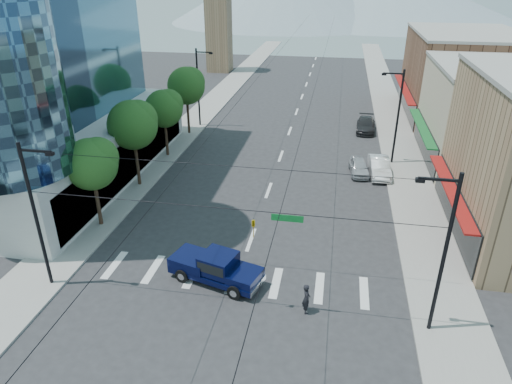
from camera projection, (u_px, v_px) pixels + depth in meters
ground at (231, 294)px, 26.48m from camera, size 160.00×160.00×0.00m
sidewalk_left at (212, 103)px, 63.68m from camera, size 4.00×120.00×0.15m
sidewalk_right at (389, 112)px, 59.83m from camera, size 4.00×120.00×0.15m
shop_mid at (497, 118)px, 42.47m from camera, size 12.00×14.00×9.00m
shop_far at (461, 76)px, 56.37m from camera, size 12.00×18.00×10.00m
clock_tower at (218, 9)px, 79.15m from camera, size 4.80×4.80×20.40m
tree_near at (93, 162)px, 31.43m from camera, size 3.65×3.64×6.71m
tree_midnear at (134, 123)px, 37.34m from camera, size 4.09×4.09×7.52m
tree_midfar at (165, 107)px, 43.79m from camera, size 3.65×3.64×6.71m
tree_far at (187, 85)px, 49.70m from camera, size 4.09×4.09×7.52m
signal_rig at (229, 235)px, 23.51m from camera, size 21.80×0.20×9.00m
lamp_pole_nw at (199, 85)px, 52.48m from camera, size 2.00×0.25×9.00m
lamp_pole_ne at (397, 114)px, 42.01m from camera, size 2.00×0.25×9.00m
pickup_truck at (215, 267)px, 27.19m from camera, size 6.04×3.50×1.94m
pedestrian at (306, 298)px, 24.73m from camera, size 0.60×0.76×1.82m
parked_car_near at (359, 167)px, 41.70m from camera, size 2.01×4.16×1.37m
parked_car_mid at (379, 167)px, 41.38m from camera, size 1.97×4.91×1.59m
parked_car_far at (366, 125)px, 52.62m from camera, size 2.33×5.19×1.48m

